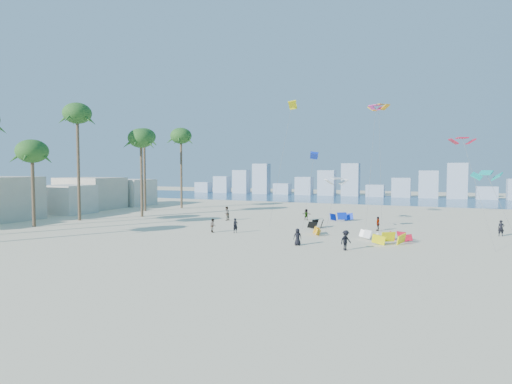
% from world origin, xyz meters
% --- Properties ---
extents(ground, '(220.00, 220.00, 0.00)m').
position_xyz_m(ground, '(0.00, 0.00, 0.00)').
color(ground, beige).
rests_on(ground, ground).
extents(ocean, '(220.00, 220.00, 0.00)m').
position_xyz_m(ocean, '(0.00, 72.00, 0.01)').
color(ocean, navy).
rests_on(ocean, ground).
extents(kitesurfer_near, '(0.64, 0.71, 1.63)m').
position_xyz_m(kitesurfer_near, '(1.24, 14.29, 0.81)').
color(kitesurfer_near, black).
rests_on(kitesurfer_near, ground).
extents(kitesurfer_mid, '(0.94, 0.93, 1.53)m').
position_xyz_m(kitesurfer_mid, '(-1.24, 13.62, 0.77)').
color(kitesurfer_mid, gray).
rests_on(kitesurfer_mid, ground).
extents(kitesurfers_far, '(33.68, 20.70, 1.89)m').
position_xyz_m(kitesurfers_far, '(8.83, 19.04, 0.86)').
color(kitesurfers_far, black).
rests_on(kitesurfers_far, ground).
extents(grounded_kites, '(12.77, 18.49, 1.06)m').
position_xyz_m(grounded_kites, '(13.31, 19.44, 0.48)').
color(grounded_kites, orange).
rests_on(grounded_kites, ground).
extents(flying_kites, '(31.83, 20.87, 16.37)m').
position_xyz_m(flying_kites, '(14.48, 23.40, 11.55)').
color(flying_kites, silver).
rests_on(flying_kites, ground).
extents(palm_row, '(9.11, 44.80, 16.06)m').
position_xyz_m(palm_row, '(-21.67, 16.18, 11.67)').
color(palm_row, brown).
rests_on(palm_row, ground).
extents(beachfront_buildings, '(11.50, 43.00, 6.00)m').
position_xyz_m(beachfront_buildings, '(-33.69, 20.82, 2.67)').
color(beachfront_buildings, beige).
rests_on(beachfront_buildings, ground).
extents(distant_skyline, '(85.00, 3.00, 8.40)m').
position_xyz_m(distant_skyline, '(-1.19, 82.00, 3.09)').
color(distant_skyline, '#9EADBF').
rests_on(distant_skyline, ground).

